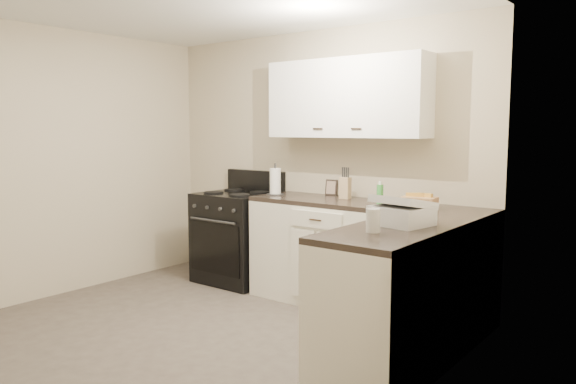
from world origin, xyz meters
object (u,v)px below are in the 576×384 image
Objects in this scene: knife_block at (345,188)px; countertop_grill at (401,216)px; wicker_basket at (419,202)px; stove at (237,237)px; paper_towel at (275,182)px.

countertop_grill is at bearing -48.51° from knife_block.
wicker_basket is (0.79, -0.15, -0.05)m from knife_block.
stove is 3.44× the size of wicker_basket.
stove is at bearing 179.90° from wicker_basket.
paper_towel reaches higher than stove.
wicker_basket is at bearing -16.18° from knife_block.
wicker_basket reaches higher than stove.
wicker_basket is 0.85m from countertop_grill.
stove is at bearing -178.87° from knife_block.
paper_towel is 0.95× the size of wicker_basket.
paper_towel reaches higher than knife_block.
knife_block is 0.57× the size of countertop_grill.
knife_block is 0.71m from paper_towel.
paper_towel is at bearing 165.05° from countertop_grill.
countertop_grill is at bearing -73.05° from wicker_basket.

